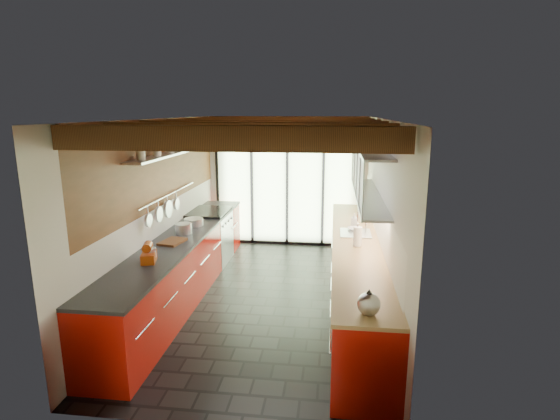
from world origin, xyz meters
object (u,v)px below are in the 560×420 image
object	(u,v)px
stand_mixer	(149,254)
paper_towel	(358,237)
soap_bottle	(354,220)
bowl	(355,229)
kettle	(369,303)

from	to	relation	value
stand_mixer	paper_towel	world-z (taller)	paper_towel
paper_towel	soap_bottle	bearing A→B (deg)	90.00
paper_towel	bowl	size ratio (longest dim) A/B	1.50
kettle	bowl	distance (m)	2.80
bowl	soap_bottle	bearing A→B (deg)	90.00
kettle	paper_towel	size ratio (longest dim) A/B	0.93
stand_mixer	paper_towel	size ratio (longest dim) A/B	0.98
paper_towel	kettle	bearing A→B (deg)	-90.00
kettle	soap_bottle	bearing A→B (deg)	90.00
paper_towel	soap_bottle	distance (m)	1.02
paper_towel	bowl	bearing A→B (deg)	90.00
paper_towel	bowl	world-z (taller)	paper_towel
stand_mixer	bowl	bearing A→B (deg)	33.99
stand_mixer	soap_bottle	bearing A→B (deg)	37.64
kettle	paper_towel	bearing A→B (deg)	90.00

